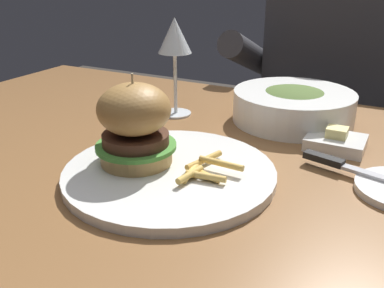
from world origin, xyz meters
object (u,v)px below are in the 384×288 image
Objects in this scene: soup_bowl at (293,105)px; wine_glass at (175,41)px; main_plate at (170,173)px; diner_person at (327,132)px; butter_dish at (336,141)px; table_knife at (366,172)px; burger_sandwich at (135,124)px.

wine_glass is at bearing -162.61° from soup_bowl.
soup_bowl is at bearing 17.39° from wine_glass.
main_plate is at bearing -62.13° from wine_glass.
butter_dish is at bearing -79.35° from diner_person.
main_plate is 1.33× the size of table_knife.
diner_person reaches higher than main_plate.
butter_dish is at bearing 120.17° from table_knife.
soup_bowl is (-0.10, 0.10, 0.02)m from butter_dish.
butter_dish reaches higher than main_plate.
table_knife is 0.99× the size of soup_bowl.
diner_person is (-0.00, 0.45, -0.21)m from soup_bowl.
wine_glass is at bearing 107.00° from burger_sandwich.
soup_bowl is at bearing -89.51° from diner_person.
burger_sandwich is 0.33m from butter_dish.
diner_person is at bearing 90.49° from soup_bowl.
wine_glass reaches higher than burger_sandwich.
table_knife is at bearing -75.99° from diner_person.
burger_sandwich is at bearing -73.00° from wine_glass.
burger_sandwich is 1.41× the size of butter_dish.
butter_dish is at bearing -44.38° from soup_bowl.
diner_person is at bearing 104.01° from table_knife.
wine_glass reaches higher than main_plate.
diner_person is (-0.16, 0.65, -0.19)m from table_knife.
soup_bowl is at bearing 128.55° from table_knife.
soup_bowl reaches higher than butter_dish.
main_plate is at bearing 2.81° from burger_sandwich.
wine_glass is 0.26m from soup_bowl.
table_knife is at bearing -59.83° from butter_dish.
table_knife is 0.69m from diner_person.
wine_glass is at bearing 174.91° from butter_dish.
wine_glass is 0.84× the size of table_knife.
table_knife is (0.25, 0.12, 0.01)m from main_plate.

